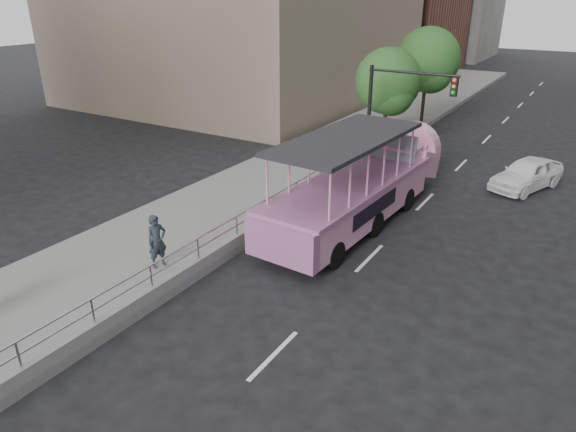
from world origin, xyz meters
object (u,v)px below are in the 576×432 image
at_px(pedestrian_near, 157,241).
at_px(traffic_signal, 393,104).
at_px(car, 527,174).
at_px(parking_sign, 335,155).
at_px(street_tree_far, 429,63).
at_px(street_tree_near, 389,84).
at_px(duck_boat, 363,185).

bearing_deg(pedestrian_near, traffic_signal, 4.33).
height_order(car, parking_sign, parking_sign).
distance_m(car, street_tree_far, 11.45).
xyz_separation_m(parking_sign, traffic_signal, (1.02, 3.91, 1.61)).
relative_size(car, street_tree_far, 0.65).
relative_size(car, street_tree_near, 0.73).
height_order(parking_sign, street_tree_far, street_tree_far).
relative_size(parking_sign, street_tree_far, 0.47).
relative_size(pedestrian_near, street_tree_far, 0.27).
height_order(duck_boat, pedestrian_near, duck_boat).
height_order(parking_sign, street_tree_near, street_tree_near).
bearing_deg(pedestrian_near, parking_sign, 5.80).
relative_size(parking_sign, traffic_signal, 0.59).
bearing_deg(parking_sign, duck_boat, -37.19).
height_order(duck_boat, traffic_signal, traffic_signal).
bearing_deg(street_tree_near, traffic_signal, -65.02).
xyz_separation_m(car, street_tree_far, (-7.48, 7.89, 3.60)).
bearing_deg(traffic_signal, car, 14.22).
distance_m(pedestrian_near, street_tree_far, 22.71).
xyz_separation_m(duck_boat, parking_sign, (-2.03, 1.54, 0.53)).
height_order(car, street_tree_far, street_tree_far).
xyz_separation_m(duck_boat, street_tree_near, (-2.61, 8.88, 2.46)).
xyz_separation_m(parking_sign, street_tree_far, (-0.37, 13.34, 2.42)).
distance_m(traffic_signal, street_tree_near, 3.80).
bearing_deg(street_tree_near, pedestrian_near, -93.52).
distance_m(parking_sign, street_tree_near, 7.61).
xyz_separation_m(duck_boat, traffic_signal, (-1.01, 5.45, 2.14)).
relative_size(traffic_signal, street_tree_far, 0.81).
xyz_separation_m(car, traffic_signal, (-6.08, -1.54, 2.79)).
relative_size(pedestrian_near, traffic_signal, 0.34).
bearing_deg(street_tree_near, car, -13.80).
xyz_separation_m(duck_boat, car, (5.08, 6.99, -0.65)).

